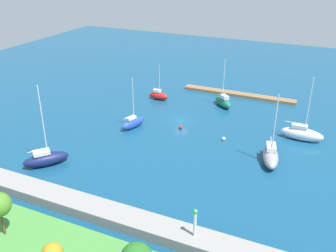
# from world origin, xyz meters

# --- Properties ---
(water) EXTENTS (160.00, 160.00, 0.00)m
(water) POSITION_xyz_m (0.00, 0.00, 0.00)
(water) COLOR navy
(water) RESTS_ON ground
(pier_dock) EXTENTS (26.79, 2.29, 0.67)m
(pier_dock) POSITION_xyz_m (-6.85, -18.94, 0.34)
(pier_dock) COLOR olive
(pier_dock) RESTS_ON ground
(breakwater) EXTENTS (65.46, 3.57, 1.50)m
(breakwater) POSITION_xyz_m (0.00, 32.73, 0.75)
(breakwater) COLOR gray
(breakwater) RESTS_ON ground
(shoreline_park) EXTENTS (46.21, 9.71, 1.24)m
(shoreline_park) POSITION_xyz_m (0.00, 41.53, 0.62)
(shoreline_park) COLOR #478C3D
(shoreline_park) RESTS_ON ground
(harbor_beacon) EXTENTS (0.56, 0.56, 3.73)m
(harbor_beacon) POSITION_xyz_m (-15.34, 32.73, 3.65)
(harbor_beacon) COLOR silver
(harbor_beacon) RESTS_ON breakwater
(sailboat_red_lone_south) EXTENTS (4.73, 1.74, 8.51)m
(sailboat_red_lone_south) POSITION_xyz_m (9.41, -8.73, 1.00)
(sailboat_red_lone_south) COLOR red
(sailboat_red_lone_south) RESTS_ON water
(sailboat_navy_near_pier) EXTENTS (6.43, 7.12, 13.53)m
(sailboat_navy_near_pier) POSITION_xyz_m (13.06, 25.42, 1.19)
(sailboat_navy_near_pier) COLOR #141E4C
(sailboat_navy_near_pier) RESTS_ON water
(sailboat_white_off_beacon) EXTENTS (7.55, 2.36, 12.01)m
(sailboat_white_off_beacon) POSITION_xyz_m (-23.40, -1.00, 1.30)
(sailboat_white_off_beacon) COLOR white
(sailboat_white_off_beacon) RESTS_ON water
(sailboat_blue_east_end) EXTENTS (3.23, 5.88, 10.16)m
(sailboat_blue_east_end) POSITION_xyz_m (7.20, 7.29, 1.10)
(sailboat_blue_east_end) COLOR #2347B2
(sailboat_blue_east_end) RESTS_ON water
(sailboat_green_by_breakwater) EXTENTS (5.66, 5.52, 10.67)m
(sailboat_green_by_breakwater) POSITION_xyz_m (-5.48, -10.91, 1.13)
(sailboat_green_by_breakwater) COLOR #19724C
(sailboat_green_by_breakwater) RESTS_ON water
(sailboat_gray_inner_mooring) EXTENTS (4.21, 7.87, 11.97)m
(sailboat_gray_inner_mooring) POSITION_xyz_m (-19.74, 9.49, 1.23)
(sailboat_gray_inner_mooring) COLOR gray
(sailboat_gray_inner_mooring) RESTS_ON water
(mooring_buoy_red) EXTENTS (0.71, 0.71, 0.71)m
(mooring_buoy_red) POSITION_xyz_m (-1.45, 3.82, 0.35)
(mooring_buoy_red) COLOR red
(mooring_buoy_red) RESTS_ON water
(mooring_buoy_white) EXTENTS (0.70, 0.70, 0.70)m
(mooring_buoy_white) POSITION_xyz_m (-10.54, 5.13, 0.35)
(mooring_buoy_white) COLOR white
(mooring_buoy_white) RESTS_ON water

